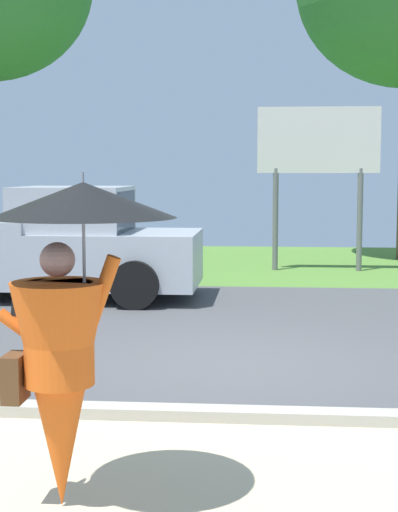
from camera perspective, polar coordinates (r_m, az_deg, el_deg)
The scene contains 4 objects.
ground_plane at distance 11.85m, azimuth 3.05°, elevation -4.56°, with size 40.00×22.00×0.20m.
monk_pedestrian at distance 5.06m, azimuth -9.46°, elevation -5.03°, with size 1.16×1.16×2.13m.
pickup_truck at distance 13.71m, azimuth -10.82°, elevation 0.67°, with size 5.20×2.28×1.88m.
roadside_billboard at distance 17.33m, azimuth 8.53°, elevation 7.37°, with size 2.60×0.12×3.50m.
Camera 1 is at (0.35, -8.69, 2.13)m, focal length 55.99 mm.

